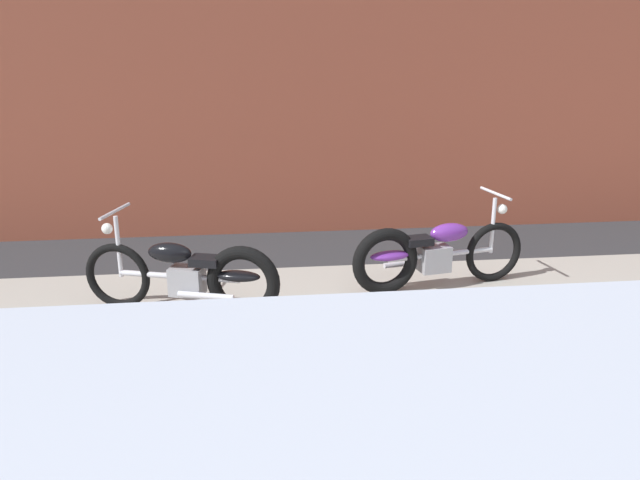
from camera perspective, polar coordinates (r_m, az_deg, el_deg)
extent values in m
plane|color=#2D2D30|center=(4.49, 9.53, -17.67)|extent=(80.00, 80.00, 0.00)
cube|color=#9E998E|center=(5.95, 4.96, -8.03)|extent=(36.00, 3.50, 0.01)
cube|color=brown|center=(8.77, 0.83, 18.71)|extent=(36.00, 0.50, 5.48)
torus|color=black|center=(6.57, -17.90, -3.13)|extent=(0.67, 0.27, 0.68)
torus|color=black|center=(6.07, -6.99, -3.82)|extent=(0.74, 0.33, 0.73)
cylinder|color=silver|center=(6.28, -12.68, -3.25)|extent=(1.20, 0.41, 0.06)
cube|color=#99999E|center=(6.27, -11.98, -3.64)|extent=(0.37, 0.30, 0.28)
ellipsoid|color=black|center=(6.24, -13.51, -1.13)|extent=(0.48, 0.31, 0.20)
ellipsoid|color=black|center=(6.07, -7.46, -3.26)|extent=(0.47, 0.30, 0.10)
cube|color=black|center=(6.12, -10.37, -1.87)|extent=(0.33, 0.27, 0.08)
cylinder|color=silver|center=(6.45, -17.85, -0.58)|extent=(0.05, 0.05, 0.62)
cylinder|color=silver|center=(6.36, -18.15, 2.50)|extent=(0.20, 0.56, 0.03)
sphere|color=white|center=(6.45, -18.78, 0.99)|extent=(0.11, 0.11, 0.11)
cylinder|color=silver|center=(6.09, -10.35, -5.02)|extent=(0.54, 0.22, 0.06)
torus|color=black|center=(7.21, 15.50, -1.07)|extent=(0.68, 0.20, 0.68)
torus|color=black|center=(6.62, 5.95, -1.96)|extent=(0.74, 0.26, 0.73)
cylinder|color=silver|center=(6.88, 10.95, -1.28)|extent=(1.22, 0.28, 0.06)
cube|color=#99999E|center=(6.86, 10.34, -1.67)|extent=(0.36, 0.28, 0.28)
ellipsoid|color=#6B2D93|center=(6.85, 11.66, 0.68)|extent=(0.47, 0.27, 0.20)
ellipsoid|color=#6B2D93|center=(6.62, 6.37, -1.43)|extent=(0.47, 0.26, 0.10)
cube|color=black|center=(6.70, 8.92, -0.07)|extent=(0.31, 0.25, 0.08)
cylinder|color=silver|center=(7.10, 15.43, 1.27)|extent=(0.05, 0.05, 0.62)
cylinder|color=silver|center=(7.01, 15.67, 4.09)|extent=(0.14, 0.58, 0.03)
sphere|color=white|center=(7.11, 16.23, 2.73)|extent=(0.11, 0.11, 0.11)
cylinder|color=silver|center=(6.91, 7.96, -2.10)|extent=(0.55, 0.16, 0.06)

